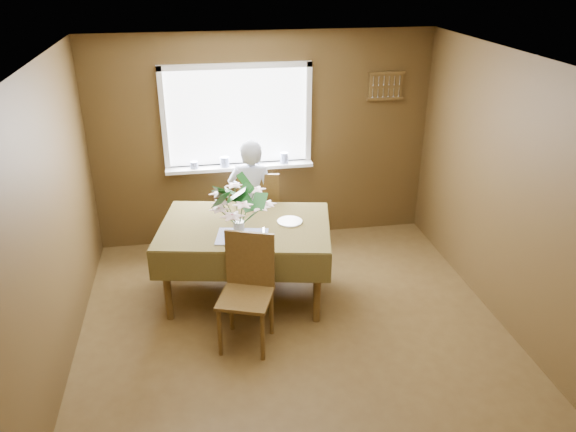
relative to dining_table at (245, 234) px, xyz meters
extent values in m
plane|color=#513B1C|center=(0.37, -0.92, -0.71)|extent=(4.50, 4.50, 0.00)
plane|color=white|center=(0.37, -0.92, 1.79)|extent=(4.50, 4.50, 0.00)
plane|color=brown|center=(0.37, 1.33, 0.54)|extent=(4.00, 0.00, 4.00)
plane|color=brown|center=(0.37, -3.17, 0.54)|extent=(4.00, 0.00, 4.00)
plane|color=brown|center=(-1.63, -0.92, 0.54)|extent=(0.00, 4.50, 4.50)
plane|color=brown|center=(2.37, -0.92, 0.54)|extent=(0.00, 4.50, 4.50)
cube|color=white|center=(0.07, 1.31, 0.84)|extent=(1.60, 0.01, 1.10)
cube|color=white|center=(0.07, 1.30, 1.42)|extent=(1.72, 0.06, 0.06)
cube|color=white|center=(0.07, 1.30, 0.26)|extent=(1.72, 0.06, 0.06)
cube|color=white|center=(-0.76, 1.30, 0.84)|extent=(0.06, 0.06, 1.22)
cube|color=white|center=(0.90, 1.30, 0.84)|extent=(0.06, 0.06, 1.22)
cube|color=white|center=(0.07, 1.23, 0.27)|extent=(1.72, 0.20, 0.04)
cylinder|color=white|center=(-0.46, 1.21, 0.33)|extent=(0.09, 0.09, 0.08)
cylinder|color=white|center=(-0.11, 1.21, 0.34)|extent=(0.11, 0.11, 0.12)
cylinder|color=white|center=(0.25, 1.21, 0.33)|extent=(0.12, 0.12, 0.09)
cylinder|color=white|center=(0.60, 1.21, 0.35)|extent=(0.10, 0.10, 0.13)
cube|color=brown|center=(1.82, 1.30, 1.14)|extent=(0.40, 0.03, 0.30)
cube|color=brown|center=(1.82, 1.29, 1.29)|extent=(0.44, 0.04, 0.03)
cube|color=brown|center=(1.82, 1.29, 0.99)|extent=(0.44, 0.04, 0.03)
cylinder|color=brown|center=(-0.79, -0.30, -0.33)|extent=(0.07, 0.07, 0.76)
cylinder|color=brown|center=(0.61, -0.58, -0.33)|extent=(0.07, 0.07, 0.76)
cylinder|color=brown|center=(-0.61, 0.58, -0.33)|extent=(0.07, 0.07, 0.76)
cylinder|color=brown|center=(0.79, 0.30, -0.33)|extent=(0.07, 0.07, 0.76)
cube|color=brown|center=(0.00, 0.00, 0.07)|extent=(1.78, 1.36, 0.04)
cube|color=#433818|center=(0.00, 0.00, 0.09)|extent=(1.86, 1.44, 0.01)
cube|color=#433818|center=(-0.11, -0.55, -0.06)|extent=(1.64, 0.34, 0.30)
cube|color=#433818|center=(0.11, 0.56, -0.06)|extent=(1.64, 0.34, 0.30)
cube|color=#433818|center=(-0.82, 0.17, -0.06)|extent=(0.23, 1.11, 0.30)
cube|color=#433818|center=(0.82, -0.16, -0.06)|extent=(0.23, 1.11, 0.30)
cube|color=#497FD0|center=(-0.05, -0.26, 0.10)|extent=(0.54, 0.44, 0.01)
cylinder|color=brown|center=(0.48, 1.07, -0.47)|extent=(0.04, 0.04, 0.49)
cylinder|color=brown|center=(0.09, 1.13, -0.47)|extent=(0.04, 0.04, 0.49)
cylinder|color=brown|center=(0.42, 0.68, -0.47)|extent=(0.04, 0.04, 0.49)
cylinder|color=brown|center=(0.03, 0.74, -0.47)|extent=(0.04, 0.04, 0.49)
cube|color=brown|center=(0.25, 0.91, -0.20)|extent=(0.52, 0.52, 0.03)
cube|color=brown|center=(0.22, 0.69, 0.09)|extent=(0.46, 0.10, 0.55)
cylinder|color=brown|center=(-0.34, -0.94, -0.47)|extent=(0.04, 0.04, 0.48)
cylinder|color=brown|center=(0.03, -1.07, -0.47)|extent=(0.04, 0.04, 0.48)
cylinder|color=brown|center=(-0.20, -0.57, -0.47)|extent=(0.04, 0.04, 0.48)
cylinder|color=brown|center=(0.16, -0.71, -0.47)|extent=(0.04, 0.04, 0.48)
cube|color=brown|center=(-0.09, -0.82, -0.22)|extent=(0.57, 0.57, 0.03)
cube|color=brown|center=(-0.02, -0.63, 0.06)|extent=(0.43, 0.18, 0.53)
imported|color=white|center=(0.15, 0.76, 0.01)|extent=(0.61, 0.49, 1.46)
cylinder|color=white|center=(-0.07, -0.20, 0.17)|extent=(0.11, 0.11, 0.14)
cylinder|color=#33662D|center=(-0.07, -0.20, 0.27)|extent=(0.06, 0.06, 0.10)
cylinder|color=white|center=(0.45, -0.02, 0.11)|extent=(0.26, 0.26, 0.01)
cube|color=silver|center=(0.16, -0.21, 0.11)|extent=(0.04, 0.20, 0.00)
camera|label=1|loc=(-0.43, -5.00, 2.53)|focal=35.00mm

